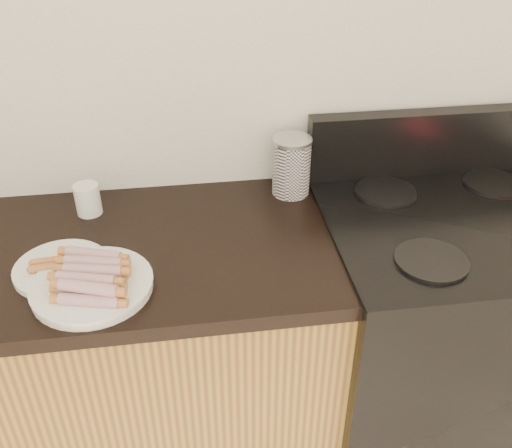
{
  "coord_description": "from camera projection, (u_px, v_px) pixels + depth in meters",
  "views": [
    {
      "loc": [
        0.03,
        0.46,
        1.76
      ],
      "look_at": [
        0.19,
        1.62,
        0.99
      ],
      "focal_mm": 40.0,
      "sensor_mm": 36.0,
      "label": 1
    }
  ],
  "objects": [
    {
      "name": "burner_far_right",
      "position": [
        494.0,
        183.0,
        1.71
      ],
      "size": [
        0.18,
        0.18,
        0.01
      ],
      "primitive_type": "cylinder",
      "color": "black",
      "rests_on": "stove"
    },
    {
      "name": "plain_sausages",
      "position": [
        60.0,
        262.0,
        1.37
      ],
      "size": [
        0.13,
        0.06,
        0.02
      ],
      "rotation": [
        0.0,
        0.0,
        0.11
      ],
      "color": "#B97D4D",
      "rests_on": "side_plate"
    },
    {
      "name": "stove",
      "position": [
        437.0,
        340.0,
        1.81
      ],
      "size": [
        0.76,
        0.65,
        0.91
      ],
      "color": "black",
      "rests_on": "floor"
    },
    {
      "name": "hotdog_pile",
      "position": [
        90.0,
        275.0,
        1.3
      ],
      "size": [
        0.14,
        0.22,
        0.05
      ],
      "rotation": [
        0.0,
        0.0,
        -0.3
      ],
      "color": "maroon",
      "rests_on": "main_plate"
    },
    {
      "name": "burner_near_left",
      "position": [
        431.0,
        261.0,
        1.39
      ],
      "size": [
        0.18,
        0.18,
        0.01
      ],
      "primitive_type": "cylinder",
      "color": "black",
      "rests_on": "stove"
    },
    {
      "name": "wall_back",
      "position": [
        164.0,
        54.0,
        1.52
      ],
      "size": [
        4.0,
        0.04,
        2.6
      ],
      "primitive_type": "cube",
      "color": "silver",
      "rests_on": "ground"
    },
    {
      "name": "side_plate",
      "position": [
        61.0,
        268.0,
        1.38
      ],
      "size": [
        0.29,
        0.29,
        0.02
      ],
      "primitive_type": "cylinder",
      "rotation": [
        0.0,
        0.0,
        -0.36
      ],
      "color": "white",
      "rests_on": "counter_slab"
    },
    {
      "name": "mug",
      "position": [
        88.0,
        199.0,
        1.58
      ],
      "size": [
        0.07,
        0.07,
        0.09
      ],
      "primitive_type": "cylinder",
      "rotation": [
        0.0,
        0.0,
        -0.01
      ],
      "color": "white",
      "rests_on": "counter_slab"
    },
    {
      "name": "canister",
      "position": [
        291.0,
        166.0,
        1.65
      ],
      "size": [
        0.11,
        0.11,
        0.18
      ],
      "rotation": [
        0.0,
        0.0,
        0.4
      ],
      "color": "white",
      "rests_on": "counter_slab"
    },
    {
      "name": "main_plate",
      "position": [
        93.0,
        287.0,
        1.32
      ],
      "size": [
        0.28,
        0.28,
        0.02
      ],
      "primitive_type": "cylinder",
      "rotation": [
        0.0,
        0.0,
        -0.02
      ],
      "color": "white",
      "rests_on": "counter_slab"
    },
    {
      "name": "stove_panel",
      "position": [
        431.0,
        142.0,
        1.74
      ],
      "size": [
        0.76,
        0.06,
        0.2
      ],
      "primitive_type": "cube",
      "color": "black",
      "rests_on": "stove"
    },
    {
      "name": "burner_far_left",
      "position": [
        386.0,
        192.0,
        1.67
      ],
      "size": [
        0.18,
        0.18,
        0.01
      ],
      "primitive_type": "cylinder",
      "color": "black",
      "rests_on": "stove"
    }
  ]
}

